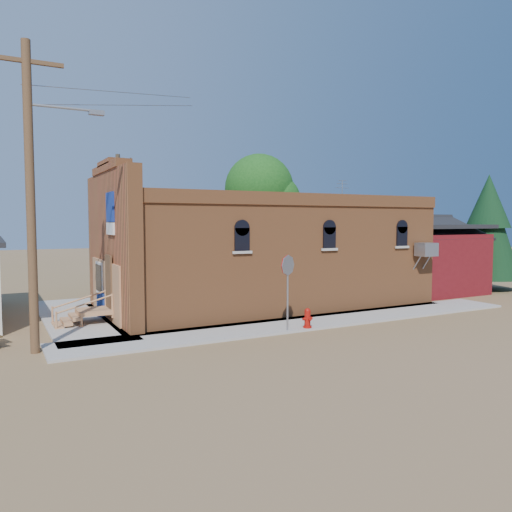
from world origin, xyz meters
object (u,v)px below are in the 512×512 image
utility_pole (32,190)px  stop_sign (288,272)px  trash_barrel (104,305)px  brick_bar (259,255)px  fire_hydrant (308,318)px

utility_pole → stop_sign: utility_pole is taller
trash_barrel → utility_pole: bearing=-122.2°
brick_bar → stop_sign: 5.81m
utility_pole → trash_barrel: size_ratio=9.92×
trash_barrel → stop_sign: bearing=-48.4°
brick_bar → stop_sign: size_ratio=6.23×
fire_hydrant → trash_barrel: (-5.92, 5.73, 0.11)m
stop_sign → utility_pole: bearing=170.5°
fire_hydrant → utility_pole: bearing=176.0°
utility_pole → trash_barrel: bearing=57.8°
fire_hydrant → stop_sign: stop_sign is taller
brick_bar → trash_barrel: bearing=178.1°
brick_bar → trash_barrel: size_ratio=18.08×
trash_barrel → fire_hydrant: bearing=-44.0°
brick_bar → stop_sign: brick_bar is taller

